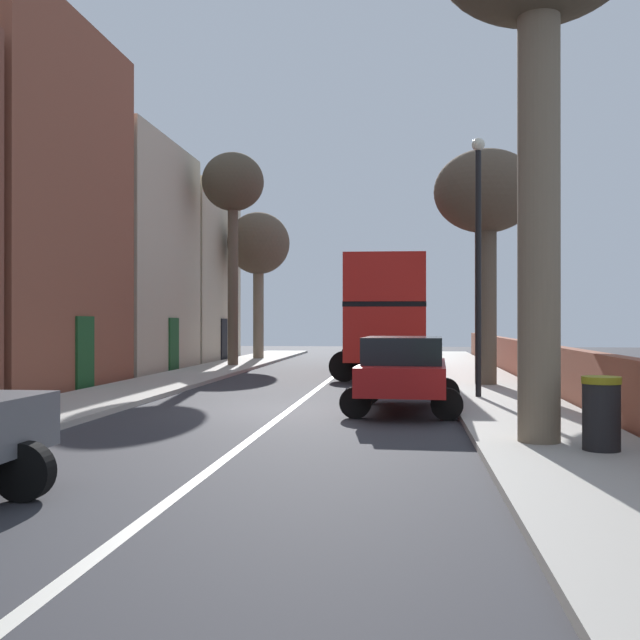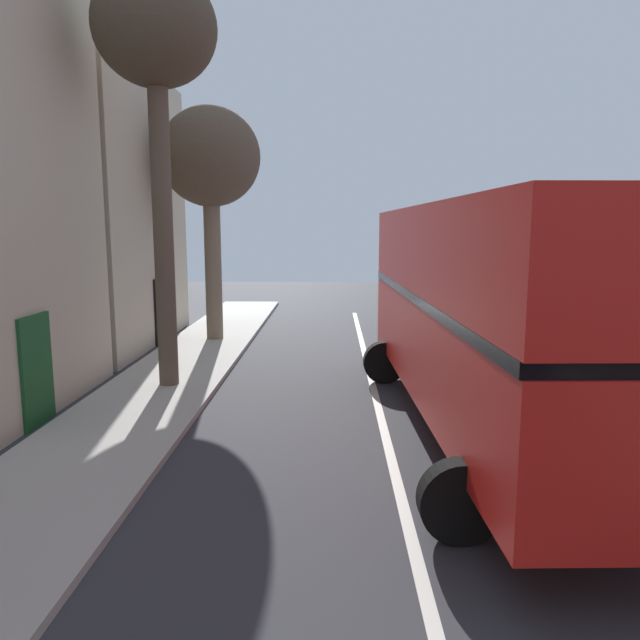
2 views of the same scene
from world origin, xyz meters
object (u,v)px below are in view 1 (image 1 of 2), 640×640
Objects in this scene: street_tree_right_1 at (486,200)px; parked_car_red_right_0 at (404,369)px; street_tree_left_0 at (258,246)px; litter_bin_right at (601,413)px; double_decker_bus at (383,311)px; street_tree_left_2 at (233,189)px; lamppost_right at (478,245)px.

parked_car_red_right_0 is at bearing -111.53° from street_tree_right_1.
street_tree_left_0 is 1.06× the size of street_tree_right_1.
litter_bin_right is at bearing -87.79° from street_tree_right_1.
litter_bin_right is at bearing -77.83° from double_decker_bus.
street_tree_left_0 is at bearing 109.79° from parked_car_red_right_0.
lamppost_right is at bearing -53.51° from street_tree_left_2.
street_tree_right_1 is 4.12m from lamppost_right.
litter_bin_right is at bearing -62.94° from street_tree_left_2.
double_decker_bus is 11.34m from street_tree_left_0.
street_tree_left_2 is at bearing 117.06° from litter_bin_right.
street_tree_left_0 is 1.16× the size of lamppost_right.
street_tree_left_0 reaches higher than lamppost_right.
street_tree_right_1 reaches higher than lamppost_right.
street_tree_left_0 is at bearing 126.84° from double_decker_bus.
street_tree_right_1 reaches higher than double_decker_bus.
parked_car_red_right_0 is at bearing -70.21° from street_tree_left_0.
street_tree_left_2 reaches higher than double_decker_bus.
street_tree_left_2 reaches higher than street_tree_left_0.
double_decker_bus is 1.21× the size of street_tree_left_2.
lamppost_right reaches higher than parked_car_red_right_0.
street_tree_right_1 is 12.97m from street_tree_left_2.
street_tree_right_1 reaches higher than parked_car_red_right_0.
double_decker_bus is at bearing 102.17° from litter_bin_right.
street_tree_left_0 reaches higher than double_decker_bus.
street_tree_left_0 is at bearing 116.87° from lamppost_right.
lamppost_right is 8.12m from litter_bin_right.
double_decker_bus is at bearing 93.94° from parked_car_red_right_0.
street_tree_left_2 is 15.63m from lamppost_right.
litter_bin_right is at bearing -82.32° from lamppost_right.
street_tree_left_2 is at bearing 116.46° from parked_car_red_right_0.
street_tree_right_1 reaches higher than litter_bin_right.
street_tree_left_0 reaches higher than parked_car_red_right_0.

